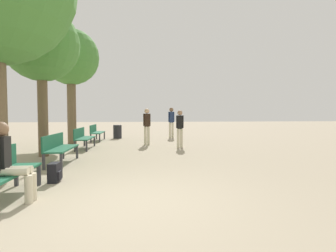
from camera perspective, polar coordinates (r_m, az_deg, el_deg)
name	(u,v)px	position (r m, az deg, el deg)	size (l,w,h in m)	color
ground_plane	(120,204)	(4.35, -10.42, -16.34)	(80.00, 80.00, 0.00)	tan
bench_row_1	(59,146)	(8.02, -22.70, -4.10)	(0.51, 1.75, 0.83)	#1E6042
bench_row_2	(83,137)	(11.03, -18.03, -2.21)	(0.51, 1.75, 0.83)	#1E6042
bench_row_3	(96,131)	(14.09, -15.39, -1.12)	(0.51, 1.75, 0.83)	#1E6042
tree_row_1	(41,45)	(9.77, -25.86, 15.56)	(2.41, 2.41, 4.88)	brown
tree_row_2	(71,58)	(13.23, -20.40, 13.62)	(2.56, 2.56, 5.30)	brown
person_seated	(9,160)	(4.87, -31.26, -6.32)	(0.61, 0.34, 1.29)	beige
backpack	(55,173)	(5.98, -23.45, -9.29)	(0.23, 0.32, 0.40)	black
pedestrian_near	(147,124)	(11.91, -4.62, 0.44)	(0.33, 0.22, 1.64)	beige
pedestrian_mid	(171,120)	(15.23, 0.73, 1.21)	(0.36, 0.25, 1.76)	beige
pedestrian_far	(180,126)	(10.87, 2.60, -0.04)	(0.31, 0.21, 1.55)	beige
trash_bin	(117,132)	(15.14, -10.95, -1.22)	(0.47, 0.47, 0.76)	#232328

